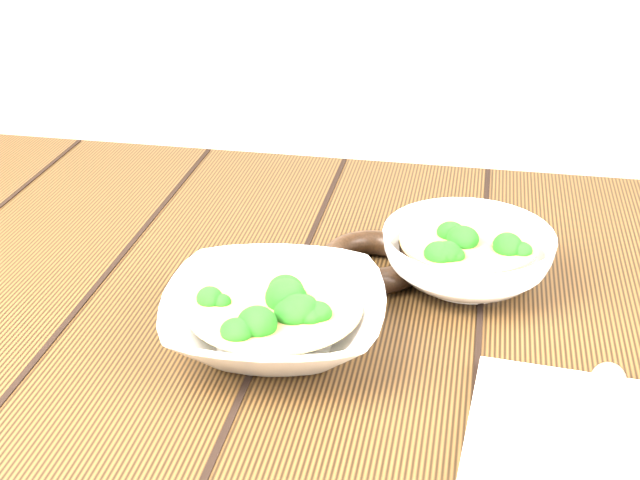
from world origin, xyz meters
TOP-DOWN VIEW (x-y plane):
  - table at (0.00, 0.00)m, footprint 1.20×0.80m
  - soup_bowl_front at (-0.01, -0.07)m, footprint 0.23×0.23m
  - soup_bowl_back at (0.16, 0.08)m, footprint 0.22×0.22m
  - trivet at (0.06, 0.08)m, footprint 0.14×0.14m
  - napkin at (0.29, -0.18)m, footprint 0.25×0.21m
  - spoon_left at (0.28, -0.14)m, footprint 0.05×0.19m

SIDE VIEW (x-z plane):
  - table at x=0.00m, z-range 0.26..1.01m
  - napkin at x=0.29m, z-range 0.75..0.76m
  - trivet at x=0.06m, z-range 0.75..0.78m
  - spoon_left at x=0.28m, z-range 0.76..0.77m
  - soup_bowl_front at x=-0.01m, z-range 0.75..0.81m
  - soup_bowl_back at x=0.16m, z-range 0.75..0.81m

